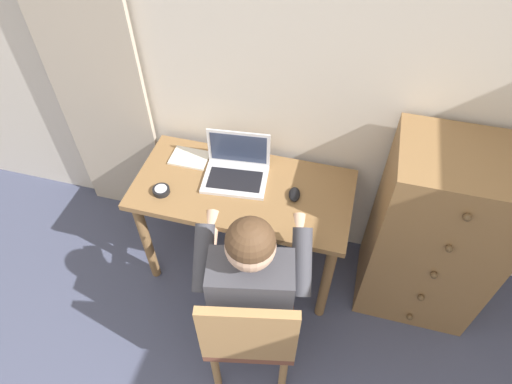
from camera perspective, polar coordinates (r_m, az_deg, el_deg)
wall_back at (r=2.22m, az=6.48°, el=15.41°), size 4.80×0.05×2.50m
curtain_panel at (r=2.64m, az=-20.46°, el=14.31°), size 0.59×0.03×2.18m
desk at (r=2.42m, az=-1.69°, el=-1.23°), size 1.17×0.57×0.72m
dresser at (r=2.50m, az=22.11°, el=-5.23°), size 0.62×0.50×1.14m
chair at (r=2.15m, az=-0.81°, el=-17.40°), size 0.49×0.48×0.87m
person_seated at (r=2.07m, az=-0.45°, el=-10.72°), size 0.61×0.64×1.19m
laptop at (r=2.36m, az=-2.57°, el=3.08°), size 0.36×0.28×0.24m
computer_mouse at (r=2.29m, az=5.03°, el=-0.31°), size 0.07×0.11×0.03m
desk_clock at (r=2.35m, az=-12.24°, el=0.20°), size 0.09×0.09×0.03m
notebook_pad at (r=2.51m, az=-8.63°, el=4.41°), size 0.21×0.15×0.01m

